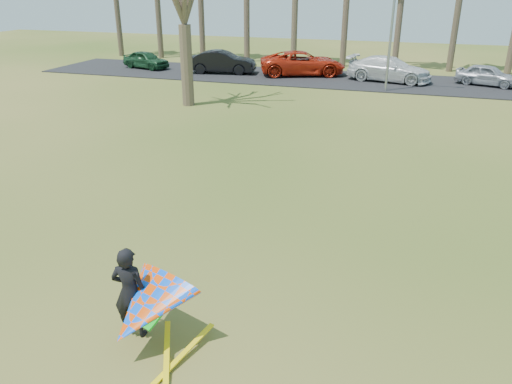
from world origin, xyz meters
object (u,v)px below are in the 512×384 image
(car_2, at_px, (303,63))
(car_4, at_px, (488,75))
(car_0, at_px, (146,60))
(car_3, at_px, (389,69))
(streetlight, at_px, (396,15))
(kite_flyer, at_px, (143,306))
(car_1, at_px, (222,62))

(car_2, relative_size, car_4, 1.55)
(car_0, relative_size, car_2, 0.64)
(car_4, bearing_deg, car_3, 112.97)
(car_2, bearing_deg, streetlight, -141.24)
(car_3, relative_size, kite_flyer, 2.30)
(car_0, bearing_deg, kite_flyer, -135.29)
(streetlight, height_order, car_2, streetlight)
(car_3, distance_m, car_4, 6.13)
(car_0, distance_m, car_4, 24.23)
(car_0, distance_m, car_1, 6.35)
(car_4, xyz_separation_m, kite_flyer, (-8.58, -28.75, 0.14))
(streetlight, bearing_deg, car_4, 31.65)
(car_1, height_order, car_2, car_2)
(streetlight, distance_m, car_3, 4.85)
(streetlight, bearing_deg, car_1, 166.71)
(car_1, distance_m, car_4, 17.90)
(car_3, bearing_deg, car_0, 101.91)
(car_1, height_order, car_3, car_3)
(streetlight, distance_m, car_0, 18.95)
(car_0, xyz_separation_m, car_1, (6.34, -0.23, 0.14))
(car_3, bearing_deg, car_1, 103.33)
(car_1, relative_size, car_3, 0.87)
(streetlight, relative_size, car_1, 1.66)
(streetlight, bearing_deg, kite_flyer, -96.08)
(kite_flyer, bearing_deg, car_0, 119.05)
(car_0, xyz_separation_m, car_3, (18.11, 0.18, 0.15))
(car_0, relative_size, car_3, 0.69)
(car_0, distance_m, car_2, 12.11)
(car_1, bearing_deg, car_0, 78.95)
(car_0, bearing_deg, car_3, -73.77)
(streetlight, xyz_separation_m, car_1, (-11.98, 2.83, -3.61))
(car_0, bearing_deg, streetlight, -83.81)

